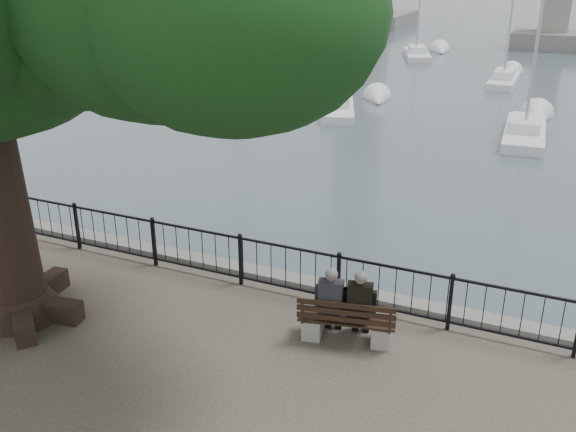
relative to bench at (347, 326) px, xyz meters
The scene contains 12 objects.
harbor 2.33m from the bench, 134.53° to the left, with size 260.00×260.00×1.20m.
railing 1.88m from the bench, 145.39° to the left, with size 22.06×0.06×1.00m.
bench is the anchor object (origin of this frame).
person_left 0.43m from the bench, behind, with size 0.46×0.71×1.33m.
person_right 0.39m from the bench, 36.17° to the left, with size 0.46×0.71×1.33m.
lion_monument 48.50m from the bench, 89.45° to the left, with size 5.91×5.91×8.74m.
sailboat_a 23.15m from the bench, 122.78° to the left, with size 3.18×5.38×9.87m.
sailboat_b 21.16m from the bench, 110.40° to the left, with size 3.24×5.56×11.69m.
sailboat_c 18.63m from the bench, 86.26° to the left, with size 1.89×5.69×11.99m.
sailboat_e 29.85m from the bench, 121.14° to the left, with size 2.17×5.40×10.98m.
sailboat_f 30.65m from the bench, 91.99° to the left, with size 1.48×5.13×10.98m.
sailboat_h 39.61m from the bench, 101.86° to the left, with size 3.33×5.97×14.09m.
Camera 1 is at (4.38, -7.24, 5.95)m, focal length 40.00 mm.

